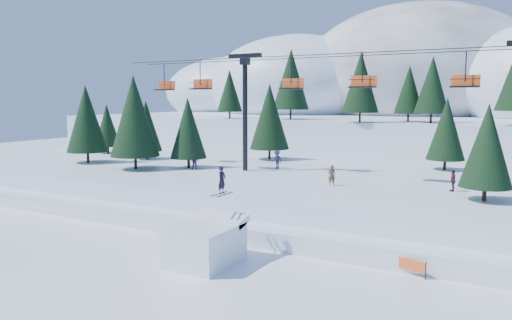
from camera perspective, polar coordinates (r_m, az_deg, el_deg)
The scene contains 10 objects.
ground at distance 25.68m, azimuth -3.89°, elevation -13.25°, with size 160.00×160.00×0.00m, color white.
mid_shelf at distance 41.14m, azimuth 9.72°, elevation -3.77°, with size 70.00×22.00×2.50m, color white.
berm at distance 32.23m, azimuth 3.84°, elevation -7.99°, with size 70.00×6.00×1.10m, color white.
mountain_ridge at distance 95.33m, azimuth 17.86°, elevation 7.17°, with size 119.00×60.94×26.46m.
jump_kicker at distance 27.48m, azimuth -5.72°, elevation -9.37°, with size 3.08×4.33×5.17m.
chairlift at distance 40.18m, azimuth 11.28°, elevation 7.52°, with size 46.00×3.21×10.28m.
conifer_stand at distance 40.78m, azimuth 13.95°, elevation 3.99°, with size 62.26×16.98×9.45m.
distant_skiers at distance 41.18m, azimuth 10.61°, elevation -0.86°, with size 30.19×7.03×1.78m.
banner_near at distance 27.15m, azimuth 16.17°, elevation -11.18°, with size 2.72×0.94×0.90m.
banner_far at distance 28.70m, azimuth 18.79°, elevation -10.27°, with size 2.64×1.14×0.90m.
Camera 1 is at (13.01, -20.27, 8.91)m, focal length 35.00 mm.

